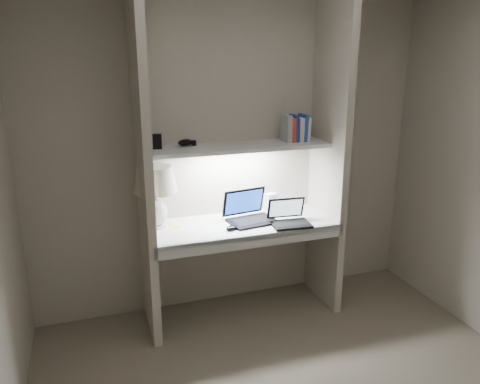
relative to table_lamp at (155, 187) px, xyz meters
name	(u,v)px	position (x,y,z in m)	size (l,w,h in m)	color
back_wall	(231,155)	(0.64, 0.17, 0.16)	(3.20, 0.01, 2.50)	beige
alcove_panel_left	(144,170)	(-0.09, -0.11, 0.16)	(0.06, 0.55, 2.50)	beige
alcove_panel_right	(329,156)	(1.37, -0.11, 0.16)	(0.06, 0.55, 2.50)	beige
desk	(242,225)	(0.64, -0.11, -0.34)	(1.40, 0.55, 0.04)	white
desk_apron	(254,241)	(0.64, -0.37, -0.37)	(1.46, 0.03, 0.10)	silver
shelf	(238,147)	(0.64, -0.01, 0.26)	(1.40, 0.36, 0.03)	silver
strip_light	(238,150)	(0.64, -0.01, 0.24)	(0.60, 0.04, 0.01)	white
table_lamp	(155,187)	(0.00, 0.00, 0.00)	(0.32, 0.32, 0.48)	white
laptop_main	(249,214)	(0.71, -0.07, -0.27)	(0.40, 0.36, 0.24)	black
laptop_netbook	(289,218)	(0.98, -0.24, -0.28)	(0.31, 0.28, 0.19)	black
speaker	(271,202)	(0.97, 0.12, -0.25)	(0.10, 0.07, 0.14)	silver
mouse	(231,228)	(0.51, -0.23, -0.30)	(0.09, 0.06, 0.03)	black
cable_coil	(260,217)	(0.81, -0.04, -0.31)	(0.11, 0.11, 0.01)	black
sticky_note	(174,227)	(0.12, -0.02, -0.32)	(0.06, 0.06, 0.00)	yellow
book_row	(296,129)	(1.12, 0.00, 0.37)	(0.20, 0.14, 0.21)	white
shelf_box	(157,141)	(0.04, 0.03, 0.33)	(0.06, 0.05, 0.11)	black
shelf_gadget	(185,142)	(0.25, 0.08, 0.30)	(0.12, 0.09, 0.05)	black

